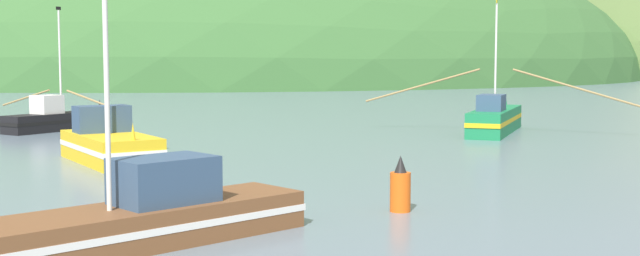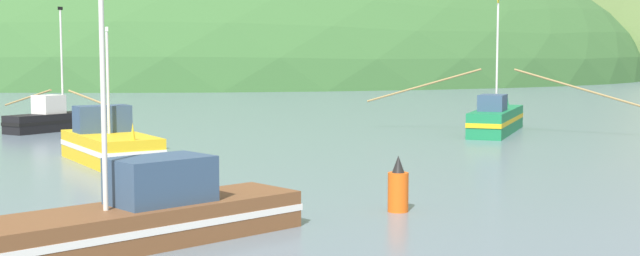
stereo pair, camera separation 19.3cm
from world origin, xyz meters
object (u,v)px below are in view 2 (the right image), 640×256
object	(u,v)px
fishing_boat_green	(496,119)
fishing_boat_brown	(134,218)
fishing_boat_black	(59,119)
channel_buoy	(398,188)
fishing_boat_yellow	(110,144)

from	to	relation	value
fishing_boat_green	fishing_boat_brown	size ratio (longest dim) A/B	1.42
fishing_boat_green	fishing_boat_brown	bearing A→B (deg)	173.44
fishing_boat_green	fishing_boat_black	xyz separation A→B (m)	(-24.93, 8.95, -0.12)
fishing_boat_green	fishing_boat_brown	distance (m)	32.10
fishing_boat_black	fishing_boat_green	bearing A→B (deg)	-61.09
fishing_boat_green	channel_buoy	size ratio (longest dim) A/B	7.84
fishing_boat_green	channel_buoy	distance (m)	25.56
fishing_boat_brown	fishing_boat_yellow	bearing A→B (deg)	-116.04
fishing_boat_black	fishing_boat_brown	size ratio (longest dim) A/B	0.89
fishing_boat_green	fishing_boat_brown	world-z (taller)	fishing_boat_green
fishing_boat_black	channel_buoy	xyz separation A→B (m)	(10.34, -29.94, -0.04)
fishing_boat_black	fishing_boat_brown	bearing A→B (deg)	-126.48
fishing_boat_green	channel_buoy	bearing A→B (deg)	-177.60
fishing_boat_black	fishing_boat_brown	distance (m)	32.25
fishing_boat_green	fishing_boat_yellow	world-z (taller)	fishing_boat_green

